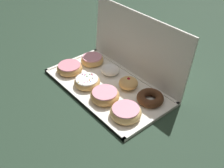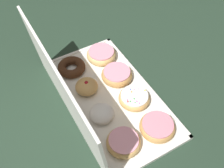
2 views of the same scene
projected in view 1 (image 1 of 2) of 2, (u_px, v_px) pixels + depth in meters
name	position (u px, v px, depth m)	size (l,w,h in m)	color
ground_plane	(107.00, 88.00, 1.19)	(3.00, 3.00, 0.00)	#233828
donut_box	(107.00, 87.00, 1.18)	(0.56, 0.30, 0.01)	white
box_lid_open	(137.00, 46.00, 1.18)	(0.56, 0.29, 0.01)	white
pink_frosted_donut_0	(70.00, 68.00, 1.26)	(0.12, 0.12, 0.04)	tan
sprinkle_donut_1	(87.00, 82.00, 1.17)	(0.11, 0.11, 0.04)	tan
pink_frosted_donut_2	(105.00, 95.00, 1.09)	(0.12, 0.12, 0.04)	tan
pink_frosted_donut_3	(126.00, 112.00, 1.02)	(0.12, 0.12, 0.04)	#E5B770
pink_frosted_donut_4	(92.00, 60.00, 1.32)	(0.11, 0.11, 0.04)	tan
powdered_filled_donut_5	(110.00, 70.00, 1.24)	(0.08, 0.08, 0.04)	white
jelly_filled_donut_6	(128.00, 83.00, 1.16)	(0.08, 0.08, 0.05)	tan
chocolate_cake_ring_donut_7	(150.00, 98.00, 1.09)	(0.11, 0.11, 0.03)	#472816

